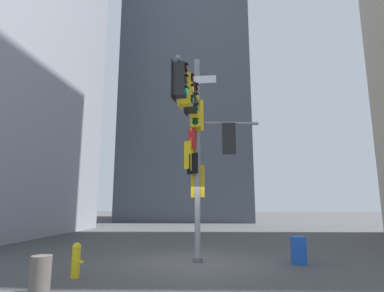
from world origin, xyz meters
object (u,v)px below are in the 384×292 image
fire_hydrant (76,259)px  newspaper_box (298,250)px  signal_pole_assembly (197,132)px  trash_bin (40,275)px

fire_hydrant → newspaper_box: size_ratio=1.05×
signal_pole_assembly → trash_bin: size_ratio=9.05×
signal_pole_assembly → trash_bin: (-3.13, -3.48, -3.93)m
fire_hydrant → trash_bin: bearing=-93.4°
fire_hydrant → trash_bin: 1.46m
signal_pole_assembly → trash_bin: 6.11m
newspaper_box → trash_bin: 7.55m
trash_bin → signal_pole_assembly: bearing=48.0°
newspaper_box → trash_bin: newspaper_box is taller
signal_pole_assembly → newspaper_box: signal_pole_assembly is taller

